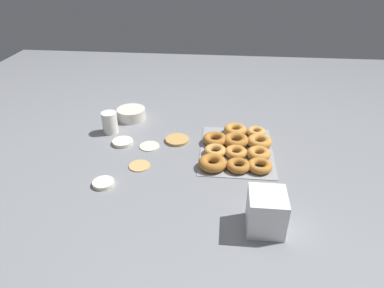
# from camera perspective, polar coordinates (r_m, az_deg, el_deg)

# --- Properties ---
(ground_plane) EXTENTS (3.00, 3.00, 0.00)m
(ground_plane) POSITION_cam_1_polar(r_m,az_deg,el_deg) (1.46, -2.72, -1.78)
(ground_plane) COLOR gray
(pancake_0) EXTENTS (0.09, 0.09, 0.01)m
(pancake_0) POSITION_cam_1_polar(r_m,az_deg,el_deg) (1.53, -7.12, -0.29)
(pancake_0) COLOR beige
(pancake_0) RESTS_ON ground_plane
(pancake_1) EXTENTS (0.08, 0.08, 0.02)m
(pancake_1) POSITION_cam_1_polar(r_m,az_deg,el_deg) (1.33, -14.55, -6.33)
(pancake_1) COLOR silver
(pancake_1) RESTS_ON ground_plane
(pancake_2) EXTENTS (0.11, 0.11, 0.01)m
(pancake_2) POSITION_cam_1_polar(r_m,az_deg,el_deg) (1.56, -2.49, 0.70)
(pancake_2) COLOR tan
(pancake_2) RESTS_ON ground_plane
(pancake_3) EXTENTS (0.09, 0.09, 0.01)m
(pancake_3) POSITION_cam_1_polar(r_m,az_deg,el_deg) (1.40, -8.76, -3.52)
(pancake_3) COLOR tan
(pancake_3) RESTS_ON ground_plane
(pancake_4) EXTENTS (0.09, 0.09, 0.02)m
(pancake_4) POSITION_cam_1_polar(r_m,az_deg,el_deg) (1.57, -11.49, 0.32)
(pancake_4) COLOR silver
(pancake_4) RESTS_ON ground_plane
(donut_tray) EXTENTS (0.41, 0.31, 0.04)m
(donut_tray) POSITION_cam_1_polar(r_m,az_deg,el_deg) (1.49, 7.50, -0.61)
(donut_tray) COLOR #93969B
(donut_tray) RESTS_ON ground_plane
(batter_bowl) EXTENTS (0.14, 0.14, 0.05)m
(batter_bowl) POSITION_cam_1_polar(r_m,az_deg,el_deg) (1.78, -10.08, 4.98)
(batter_bowl) COLOR silver
(batter_bowl) RESTS_ON ground_plane
(container_stack) EXTENTS (0.12, 0.12, 0.13)m
(container_stack) POSITION_cam_1_polar(r_m,az_deg,el_deg) (1.10, 12.27, -10.95)
(container_stack) COLOR white
(container_stack) RESTS_ON ground_plane
(paper_cup) EXTENTS (0.07, 0.07, 0.10)m
(paper_cup) POSITION_cam_1_polar(r_m,az_deg,el_deg) (1.66, -13.53, 3.50)
(paper_cup) COLOR white
(paper_cup) RESTS_ON ground_plane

